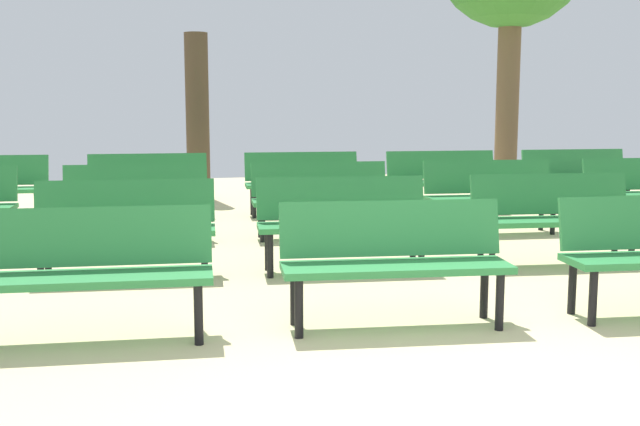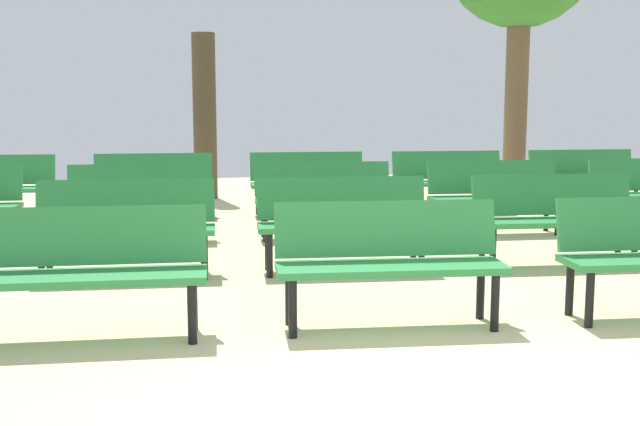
# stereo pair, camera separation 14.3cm
# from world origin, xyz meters

# --- Properties ---
(ground_plane) EXTENTS (25.33, 25.33, 0.00)m
(ground_plane) POSITION_xyz_m (0.00, 0.00, 0.00)
(ground_plane) COLOR beige
(bench_r0_c1) EXTENTS (1.63, 0.59, 0.87)m
(bench_r0_c1) POSITION_xyz_m (-1.96, 1.71, 0.50)
(bench_r0_c1) COLOR #2D8442
(bench_r0_c1) RESTS_ON ground_plane
(bench_r0_c2) EXTENTS (1.64, 0.64, 0.87)m
(bench_r0_c2) POSITION_xyz_m (0.11, 1.59, 0.50)
(bench_r0_c2) COLOR #2D8442
(bench_r0_c2) RESTS_ON ground_plane
(bench_r1_c1) EXTENTS (1.63, 0.61, 0.87)m
(bench_r1_c1) POSITION_xyz_m (-1.77, 3.57, 0.50)
(bench_r1_c1) COLOR #2D8442
(bench_r1_c1) RESTS_ON ground_plane
(bench_r1_c2) EXTENTS (1.64, 0.63, 0.87)m
(bench_r1_c2) POSITION_xyz_m (0.22, 3.42, 0.50)
(bench_r1_c2) COLOR #2D8442
(bench_r1_c2) RESTS_ON ground_plane
(bench_r1_c3) EXTENTS (1.64, 0.63, 0.87)m
(bench_r1_c3) POSITION_xyz_m (2.30, 3.26, 0.50)
(bench_r1_c3) COLOR #2D8442
(bench_r1_c3) RESTS_ON ground_plane
(bench_r2_c1) EXTENTS (1.62, 0.56, 0.87)m
(bench_r2_c1) POSITION_xyz_m (-1.68, 5.38, 0.50)
(bench_r2_c1) COLOR #2D8442
(bench_r2_c1) RESTS_ON ground_plane
(bench_r2_c2) EXTENTS (1.63, 0.61, 0.87)m
(bench_r2_c2) POSITION_xyz_m (0.42, 5.23, 0.50)
(bench_r2_c2) COLOR #2D8442
(bench_r2_c2) RESTS_ON ground_plane
(bench_r2_c3) EXTENTS (1.63, 0.59, 0.87)m
(bench_r2_c3) POSITION_xyz_m (2.49, 5.06, 0.50)
(bench_r2_c3) COLOR #2D8442
(bench_r2_c3) RESTS_ON ground_plane
(bench_r3_c1) EXTENTS (1.62, 0.57, 0.87)m
(bench_r3_c1) POSITION_xyz_m (-1.53, 7.23, 0.50)
(bench_r3_c1) COLOR #2D8442
(bench_r3_c1) RESTS_ON ground_plane
(bench_r3_c2) EXTENTS (1.63, 0.59, 0.87)m
(bench_r3_c2) POSITION_xyz_m (0.59, 7.07, 0.50)
(bench_r3_c2) COLOR #2D8442
(bench_r3_c2) RESTS_ON ground_plane
(bench_r3_c3) EXTENTS (1.63, 0.58, 0.87)m
(bench_r3_c3) POSITION_xyz_m (2.62, 6.88, 0.50)
(bench_r3_c3) COLOR #2D8442
(bench_r3_c3) RESTS_ON ground_plane
(bench_r3_c4) EXTENTS (1.63, 0.59, 0.87)m
(bench_r3_c4) POSITION_xyz_m (4.69, 6.77, 0.50)
(bench_r3_c4) COLOR #2D8442
(bench_r3_c4) RESTS_ON ground_plane
(tree_1) EXTENTS (0.38, 0.38, 2.68)m
(tree_1) POSITION_xyz_m (-0.69, 9.28, 1.34)
(tree_1) COLOR #4C3A28
(tree_1) RESTS_ON ground_plane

